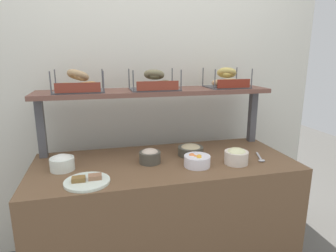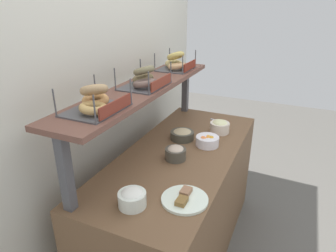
{
  "view_description": "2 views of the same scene",
  "coord_description": "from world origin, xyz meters",
  "px_view_note": "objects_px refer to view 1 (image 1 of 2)",
  "views": [
    {
      "loc": [
        -0.41,
        -1.7,
        1.51
      ],
      "look_at": [
        0.02,
        0.01,
        1.08
      ],
      "focal_mm": 30.78,
      "sensor_mm": 36.0,
      "label": 1
    },
    {
      "loc": [
        -1.67,
        -0.66,
        1.81
      ],
      "look_at": [
        -0.02,
        0.08,
        1.03
      ],
      "focal_mm": 32.17,
      "sensor_mm": 36.0,
      "label": 2
    }
  ],
  "objects_px": {
    "bagel_basket_plain": "(226,81)",
    "bagel_basket_poppy": "(154,83)",
    "bowl_fruit_salad": "(197,161)",
    "bagel_basket_sesame": "(78,85)",
    "bowl_potato_salad": "(236,156)",
    "serving_plate_white": "(87,181)",
    "bowl_tuna_salad": "(150,156)",
    "serving_spoon_near_plate": "(260,158)",
    "bowl_cream_cheese": "(62,162)",
    "bowl_hummus": "(191,150)"
  },
  "relations": [
    {
      "from": "serving_spoon_near_plate",
      "to": "bowl_potato_salad",
      "type": "bearing_deg",
      "value": -172.35
    },
    {
      "from": "bowl_tuna_salad",
      "to": "bagel_basket_sesame",
      "type": "relative_size",
      "value": 0.42
    },
    {
      "from": "serving_spoon_near_plate",
      "to": "bagel_basket_poppy",
      "type": "distance_m",
      "value": 0.87
    },
    {
      "from": "serving_spoon_near_plate",
      "to": "bagel_basket_plain",
      "type": "height_order",
      "value": "bagel_basket_plain"
    },
    {
      "from": "bowl_fruit_salad",
      "to": "bagel_basket_sesame",
      "type": "height_order",
      "value": "bagel_basket_sesame"
    },
    {
      "from": "bowl_hummus",
      "to": "bowl_tuna_salad",
      "type": "bearing_deg",
      "value": -166.19
    },
    {
      "from": "bowl_potato_salad",
      "to": "bowl_fruit_salad",
      "type": "relative_size",
      "value": 0.92
    },
    {
      "from": "bowl_fruit_salad",
      "to": "bowl_hummus",
      "type": "distance_m",
      "value": 0.2
    },
    {
      "from": "bowl_tuna_salad",
      "to": "bagel_basket_plain",
      "type": "relative_size",
      "value": 0.47
    },
    {
      "from": "bagel_basket_plain",
      "to": "bowl_fruit_salad",
      "type": "bearing_deg",
      "value": -132.16
    },
    {
      "from": "bowl_fruit_salad",
      "to": "bagel_basket_plain",
      "type": "relative_size",
      "value": 0.56
    },
    {
      "from": "bowl_fruit_salad",
      "to": "bagel_basket_plain",
      "type": "height_order",
      "value": "bagel_basket_plain"
    },
    {
      "from": "bagel_basket_poppy",
      "to": "bagel_basket_plain",
      "type": "xyz_separation_m",
      "value": [
        0.54,
        0.01,
        0.0
      ]
    },
    {
      "from": "bowl_cream_cheese",
      "to": "serving_plate_white",
      "type": "height_order",
      "value": "bowl_cream_cheese"
    },
    {
      "from": "bowl_cream_cheese",
      "to": "bowl_hummus",
      "type": "distance_m",
      "value": 0.82
    },
    {
      "from": "bagel_basket_sesame",
      "to": "bowl_fruit_salad",
      "type": "bearing_deg",
      "value": -29.73
    },
    {
      "from": "bowl_fruit_salad",
      "to": "bowl_tuna_salad",
      "type": "distance_m",
      "value": 0.3
    },
    {
      "from": "bowl_fruit_salad",
      "to": "bowl_potato_salad",
      "type": "bearing_deg",
      "value": -4.11
    },
    {
      "from": "bowl_potato_salad",
      "to": "bowl_fruit_salad",
      "type": "xyz_separation_m",
      "value": [
        -0.25,
        0.02,
        -0.01
      ]
    },
    {
      "from": "serving_plate_white",
      "to": "serving_spoon_near_plate",
      "type": "bearing_deg",
      "value": 4.81
    },
    {
      "from": "bagel_basket_plain",
      "to": "bagel_basket_poppy",
      "type": "bearing_deg",
      "value": -178.53
    },
    {
      "from": "bowl_potato_salad",
      "to": "serving_plate_white",
      "type": "xyz_separation_m",
      "value": [
        -0.9,
        -0.07,
        -0.04
      ]
    },
    {
      "from": "bowl_potato_salad",
      "to": "bagel_basket_poppy",
      "type": "bearing_deg",
      "value": 137.75
    },
    {
      "from": "bowl_hummus",
      "to": "bagel_basket_sesame",
      "type": "bearing_deg",
      "value": 164.94
    },
    {
      "from": "bowl_fruit_salad",
      "to": "bowl_cream_cheese",
      "type": "height_order",
      "value": "bowl_cream_cheese"
    },
    {
      "from": "bowl_tuna_salad",
      "to": "serving_spoon_near_plate",
      "type": "relative_size",
      "value": 0.81
    },
    {
      "from": "serving_plate_white",
      "to": "bagel_basket_sesame",
      "type": "bearing_deg",
      "value": 94.05
    },
    {
      "from": "bowl_potato_salad",
      "to": "bagel_basket_sesame",
      "type": "relative_size",
      "value": 0.46
    },
    {
      "from": "bowl_cream_cheese",
      "to": "serving_spoon_near_plate",
      "type": "bearing_deg",
      "value": -6.01
    },
    {
      "from": "bowl_potato_salad",
      "to": "bowl_fruit_salad",
      "type": "bearing_deg",
      "value": 175.89
    },
    {
      "from": "bowl_potato_salad",
      "to": "bagel_basket_plain",
      "type": "xyz_separation_m",
      "value": [
        0.1,
        0.41,
        0.43
      ]
    },
    {
      "from": "bowl_fruit_salad",
      "to": "bagel_basket_plain",
      "type": "bearing_deg",
      "value": 47.84
    },
    {
      "from": "bowl_fruit_salad",
      "to": "bagel_basket_poppy",
      "type": "bearing_deg",
      "value": 116.03
    },
    {
      "from": "bagel_basket_sesame",
      "to": "bowl_hummus",
      "type": "bearing_deg",
      "value": -15.06
    },
    {
      "from": "bowl_cream_cheese",
      "to": "bagel_basket_plain",
      "type": "height_order",
      "value": "bagel_basket_plain"
    },
    {
      "from": "bowl_hummus",
      "to": "bagel_basket_poppy",
      "type": "relative_size",
      "value": 0.53
    },
    {
      "from": "bowl_fruit_salad",
      "to": "serving_spoon_near_plate",
      "type": "distance_m",
      "value": 0.44
    },
    {
      "from": "bowl_fruit_salad",
      "to": "serving_plate_white",
      "type": "bearing_deg",
      "value": -172.56
    },
    {
      "from": "bowl_potato_salad",
      "to": "bowl_hummus",
      "type": "relative_size",
      "value": 0.86
    },
    {
      "from": "bowl_fruit_salad",
      "to": "bagel_basket_plain",
      "type": "distance_m",
      "value": 0.69
    },
    {
      "from": "bowl_potato_salad",
      "to": "serving_spoon_near_plate",
      "type": "relative_size",
      "value": 0.88
    },
    {
      "from": "bowl_tuna_salad",
      "to": "bowl_hummus",
      "type": "distance_m",
      "value": 0.3
    },
    {
      "from": "bagel_basket_sesame",
      "to": "bagel_basket_poppy",
      "type": "bearing_deg",
      "value": -1.06
    },
    {
      "from": "serving_spoon_near_plate",
      "to": "bowl_hummus",
      "type": "bearing_deg",
      "value": 155.16
    },
    {
      "from": "serving_spoon_near_plate",
      "to": "bagel_basket_plain",
      "type": "distance_m",
      "value": 0.62
    },
    {
      "from": "bowl_potato_salad",
      "to": "bowl_tuna_salad",
      "type": "xyz_separation_m",
      "value": [
        -0.52,
        0.15,
        -0.0
      ]
    },
    {
      "from": "bagel_basket_plain",
      "to": "bagel_basket_sesame",
      "type": "bearing_deg",
      "value": -179.73
    },
    {
      "from": "bowl_potato_salad",
      "to": "serving_spoon_near_plate",
      "type": "xyz_separation_m",
      "value": [
        0.19,
        0.03,
        -0.04
      ]
    },
    {
      "from": "bowl_fruit_salad",
      "to": "bagel_basket_sesame",
      "type": "xyz_separation_m",
      "value": [
        -0.68,
        0.39,
        0.44
      ]
    },
    {
      "from": "bowl_cream_cheese",
      "to": "bagel_basket_sesame",
      "type": "xyz_separation_m",
      "value": [
        0.11,
        0.25,
        0.43
      ]
    }
  ]
}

